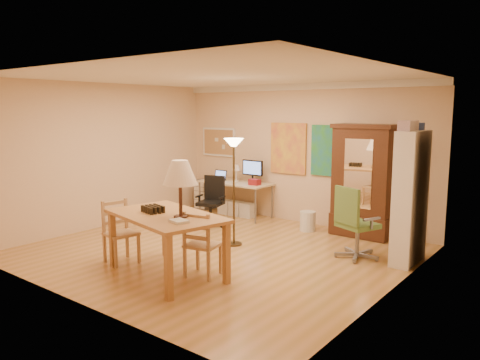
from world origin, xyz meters
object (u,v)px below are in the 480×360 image
Objects in this scene: office_chair_black at (211,212)px; office_chair_green at (355,239)px; bookshelf at (410,198)px; armoire at (363,188)px; dining_table at (171,203)px; computer_desk at (237,195)px.

office_chair_black is 0.87× the size of office_chair_green.
bookshelf is (3.72, 0.08, 0.70)m from office_chair_black.
armoire is at bearing 139.49° from bookshelf.
office_chair_green is 0.55× the size of armoire.
armoire reaches higher than dining_table.
armoire reaches higher than office_chair_black.
armoire is at bearing 109.43° from office_chair_green.
office_chair_green is 0.99m from bookshelf.
dining_table is 0.97× the size of bookshelf.
computer_desk is 3.35m from office_chair_green.
dining_table is 2.84m from office_chair_green.
bookshelf is (2.28, 2.51, -0.04)m from dining_table.
office_chair_black is at bearing -83.24° from computer_desk.
armoire reaches higher than bookshelf.
armoire is 1.48m from bookshelf.
bookshelf is (1.12, -0.96, 0.10)m from armoire.
dining_table is at bearing -59.33° from office_chair_black.
dining_table is 2.92m from office_chair_black.
bookshelf is at bearing 1.23° from office_chair_black.
computer_desk is at bearing 96.76° from office_chair_black.
computer_desk is 0.82× the size of bookshelf.
office_chair_black is at bearing -158.22° from armoire.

